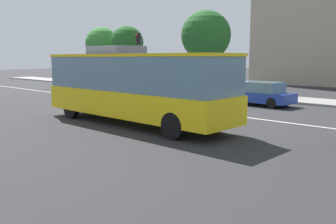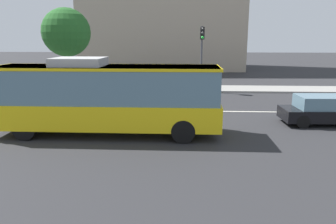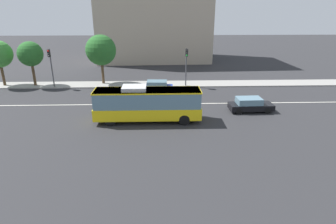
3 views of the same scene
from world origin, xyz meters
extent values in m
plane|color=#28282B|center=(0.00, 0.00, 0.00)|extent=(160.00, 160.00, 0.00)
cube|color=gray|center=(0.00, 8.39, 0.07)|extent=(80.00, 3.22, 0.14)
cube|color=silver|center=(0.00, 0.00, 0.01)|extent=(76.00, 0.16, 0.01)
cube|color=yellow|center=(0.48, -4.94, 0.98)|extent=(10.01, 2.53, 1.10)
cube|color=slate|center=(0.48, -4.94, 2.31)|extent=(9.81, 2.46, 1.58)
cube|color=yellow|center=(0.48, -4.94, 3.04)|extent=(9.91, 2.51, 0.12)
cube|color=#B2B2B2|center=(-0.72, -4.94, 3.28)|extent=(2.21, 1.81, 0.36)
cylinder|color=black|center=(3.88, -3.85, 0.50)|extent=(1.00, 0.30, 1.00)
cylinder|color=black|center=(3.87, -6.05, 0.50)|extent=(1.00, 0.30, 1.00)
cylinder|color=black|center=(-2.92, -3.83, 0.50)|extent=(1.00, 0.30, 1.00)
cylinder|color=black|center=(-2.93, -6.03, 0.50)|extent=(1.00, 0.30, 1.00)
cube|color=black|center=(11.15, -2.62, 0.52)|extent=(4.56, 1.95, 0.60)
cube|color=slate|center=(10.90, -2.63, 1.14)|extent=(2.58, 1.74, 0.64)
cylinder|color=black|center=(12.62, -1.77, 0.32)|extent=(0.65, 0.24, 0.64)
cylinder|color=black|center=(12.68, -3.37, 0.32)|extent=(0.65, 0.24, 0.64)
cylinder|color=black|center=(9.62, -1.87, 0.32)|extent=(0.65, 0.24, 0.64)
cylinder|color=black|center=(9.68, -3.47, 0.32)|extent=(0.65, 0.24, 0.64)
cube|color=#1E3899|center=(1.06, 4.74, 0.52)|extent=(4.57, 1.99, 0.60)
cube|color=slate|center=(1.31, 4.73, 1.14)|extent=(2.59, 1.76, 0.64)
cylinder|color=black|center=(-0.47, 4.01, 0.32)|extent=(0.65, 0.25, 0.64)
cylinder|color=black|center=(-0.40, 5.60, 0.32)|extent=(0.65, 0.25, 0.64)
cylinder|color=black|center=(2.52, 3.88, 0.32)|extent=(0.65, 0.25, 0.64)
cylinder|color=black|center=(2.59, 5.47, 0.32)|extent=(0.65, 0.25, 0.64)
cylinder|color=#47474C|center=(-12.62, 7.34, 2.60)|extent=(0.16, 0.16, 5.20)
cube|color=black|center=(-12.62, 7.06, 4.65)|extent=(0.33, 0.29, 0.96)
sphere|color=red|center=(-12.61, 6.91, 4.97)|extent=(0.22, 0.22, 0.22)
sphere|color=#2D2D2D|center=(-12.61, 6.91, 4.65)|extent=(0.22, 0.22, 0.22)
sphere|color=#2D2D2D|center=(-12.61, 6.91, 4.33)|extent=(0.22, 0.22, 0.22)
cylinder|color=#47474C|center=(5.22, 7.27, 2.60)|extent=(0.16, 0.16, 5.20)
cube|color=black|center=(5.24, 6.99, 4.65)|extent=(0.34, 0.30, 0.96)
sphere|color=#2D2D2D|center=(5.25, 6.84, 4.97)|extent=(0.22, 0.22, 0.22)
sphere|color=#2D2D2D|center=(5.25, 6.84, 4.65)|extent=(0.22, 0.22, 0.22)
sphere|color=#1ED838|center=(5.25, 6.84, 4.33)|extent=(0.22, 0.22, 0.22)
cylinder|color=#4C3823|center=(-6.28, 8.92, 1.61)|extent=(0.36, 0.36, 3.22)
sphere|color=#235B23|center=(-6.28, 8.92, 4.76)|extent=(4.12, 4.12, 4.12)
cylinder|color=#4C3823|center=(-19.70, 8.27, 1.53)|extent=(0.36, 0.36, 3.07)
cylinder|color=#4C3823|center=(-15.48, 8.16, 1.59)|extent=(0.36, 0.36, 3.19)
sphere|color=#235B23|center=(-15.48, 8.16, 4.41)|extent=(3.27, 3.27, 3.27)
cube|color=tan|center=(0.65, 28.61, 10.20)|extent=(22.02, 13.74, 20.40)
cube|color=slate|center=(11.43, 29.05, 2.11)|extent=(0.56, 11.57, 1.50)
cube|color=slate|center=(11.43, 29.05, 5.51)|extent=(0.56, 11.57, 1.50)
cube|color=slate|center=(11.43, 29.05, 8.91)|extent=(0.56, 11.57, 1.50)
camera|label=1|loc=(12.63, -15.56, 2.94)|focal=38.98mm
camera|label=2|loc=(3.92, -18.95, 4.31)|focal=34.47mm
camera|label=3|loc=(1.58, -30.09, 10.38)|focal=30.12mm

